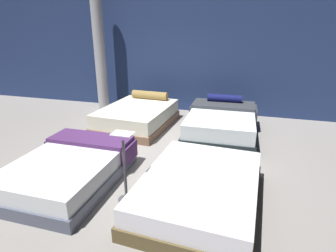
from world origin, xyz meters
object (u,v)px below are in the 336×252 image
price_sign (125,176)px  bed_1 (200,190)px  bed_3 (221,123)px  support_pillar (100,49)px  bed_2 (138,116)px  bed_0 (70,169)px

price_sign → bed_1: bearing=11.6°
bed_1 → bed_3: (0.00, 2.80, 0.06)m
bed_1 → price_sign: size_ratio=2.13×
support_pillar → bed_2: bearing=-36.3°
price_sign → bed_3: bearing=71.2°
bed_0 → price_sign: size_ratio=1.98×
bed_1 → bed_0: bearing=-177.1°
support_pillar → price_sign: bearing=-57.8°
bed_3 → bed_2: bearing=179.4°
bed_0 → price_sign: (1.07, -0.22, 0.17)m
bed_2 → bed_1: bearing=-50.2°
bed_2 → bed_3: (2.06, 0.02, 0.02)m
bed_2 → support_pillar: support_pillar is taller
bed_2 → price_sign: (1.04, -2.99, 0.14)m
bed_1 → support_pillar: bearing=135.9°
support_pillar → bed_0: bearing=-68.5°
bed_3 → price_sign: 3.18m
bed_3 → price_sign: size_ratio=2.07×
price_sign → bed_2: bearing=109.1°
bed_0 → bed_3: 3.49m
bed_2 → bed_3: bearing=3.9°
bed_2 → support_pillar: bearing=147.1°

